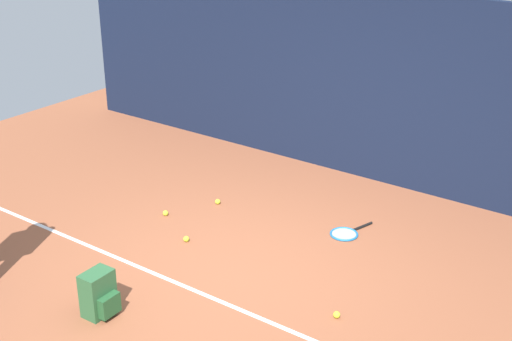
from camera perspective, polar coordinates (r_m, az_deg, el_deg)
The scene contains 9 objects.
ground_plane at distance 7.36m, azimuth -1.84°, elevation -8.18°, with size 12.00×12.00×0.00m, color #9E5638.
back_fence at distance 9.21m, azimuth 9.56°, elevation 6.60°, with size 10.00×0.10×2.49m, color #141E38.
court_line at distance 7.03m, azimuth -4.39°, elevation -9.89°, with size 9.00×0.05×0.00m, color white.
tennis_racket at distance 8.12m, azimuth 7.28°, elevation -5.06°, with size 0.40×0.64×0.03m.
backpack at distance 6.77m, azimuth -12.56°, elevation -9.76°, with size 0.29×0.31×0.44m.
tennis_ball_near_player at distance 8.53m, azimuth -7.33°, elevation -3.44°, with size 0.07×0.07×0.07m, color #CCE033.
tennis_ball_by_fence at distance 8.76m, azimuth -3.11°, elevation -2.53°, with size 0.07×0.07×0.07m, color #CCE033.
tennis_ball_mid_court at distance 6.70m, azimuth 6.54°, elevation -11.51°, with size 0.07×0.07×0.07m, color #CCE033.
tennis_ball_far_left at distance 7.93m, azimuth -5.66°, elevation -5.53°, with size 0.07×0.07×0.07m, color #CCE033.
Camera 1 is at (3.86, -4.95, 3.84)m, focal length 49.48 mm.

